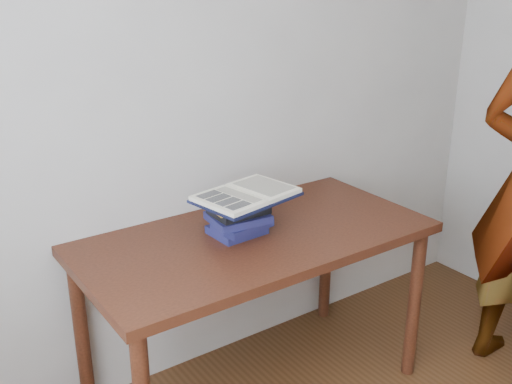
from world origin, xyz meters
TOP-DOWN VIEW (x-y plane):
  - desk at (0.03, 1.38)m, footprint 1.47×0.74m
  - book_stack at (-0.03, 1.42)m, footprint 0.25×0.21m
  - open_book at (0.01, 1.41)m, footprint 0.44×0.35m

SIDE VIEW (x-z plane):
  - desk at x=0.03m, z-range 0.30..1.09m
  - book_stack at x=-0.03m, z-range 0.79..0.94m
  - open_book at x=0.01m, z-range 0.94..0.97m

